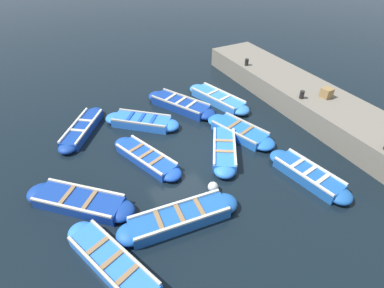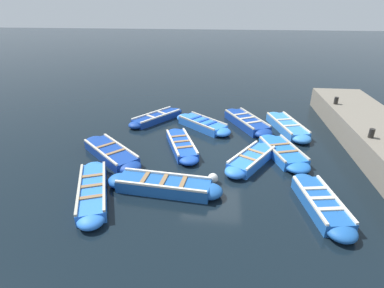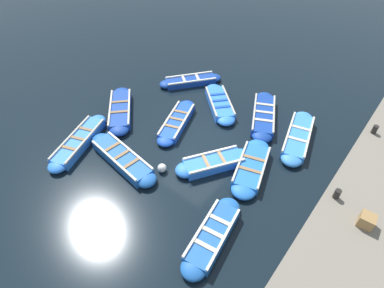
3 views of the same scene
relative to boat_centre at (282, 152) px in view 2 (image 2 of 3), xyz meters
name	(u,v)px [view 2 (image 2 of 3)]	position (x,y,z in m)	size (l,w,h in m)	color
ground_plane	(213,154)	(-2.77, -0.12, -0.18)	(120.00, 120.00, 0.00)	black
boat_centre	(282,152)	(0.00, 0.00, 0.00)	(1.93, 3.47, 0.42)	blue
boat_near_quay	(93,191)	(-6.51, -3.47, 0.01)	(2.07, 3.78, 0.43)	blue
boat_bow_out	(181,145)	(-4.15, 0.24, -0.01)	(1.93, 3.51, 0.39)	#1947B7
boat_drifting	(287,126)	(0.65, 2.81, 0.01)	(1.84, 3.87, 0.44)	#3884E0
boat_stern_in	(246,122)	(-1.27, 3.16, 0.02)	(2.55, 3.81, 0.46)	navy
boat_far_corner	(164,186)	(-4.28, -2.96, 0.03)	(3.95, 1.17, 0.47)	#1E59AD
boat_mid_row	(157,118)	(-5.91, 3.34, -0.01)	(2.64, 3.21, 0.39)	navy
boat_tucked	(252,159)	(-1.28, -0.77, 0.01)	(2.35, 3.13, 0.44)	blue
boat_outer_right	(202,124)	(-3.45, 2.64, 0.01)	(3.17, 2.91, 0.43)	blue
boat_inner_gap	(321,203)	(0.59, -3.37, 0.01)	(1.36, 3.36, 0.44)	#1E59AD
boat_broadside	(111,153)	(-6.85, -0.86, 0.01)	(3.38, 3.24, 0.44)	navy
bollard_mid_north	(372,133)	(3.11, -0.12, 1.03)	(0.20, 0.20, 0.35)	black
bollard_mid_south	(336,101)	(3.11, 3.98, 1.03)	(0.20, 0.20, 0.35)	black
buoy_orange_near	(213,178)	(-2.70, -2.29, 0.00)	(0.36, 0.36, 0.36)	silver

